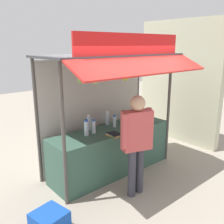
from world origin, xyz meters
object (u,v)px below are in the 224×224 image
Objects in this scene: water_bottle_rear_center at (123,117)px; banana_bunch_inner_right at (95,79)px; water_bottle_back_left at (107,118)px; banana_bunch_inner_left at (125,76)px; water_bottle_front_right at (86,128)px; magazine_stack_left at (142,122)px; vendor_person at (137,137)px; magazine_stack_mid_left at (114,134)px; banana_bunch_rightmost at (80,79)px; water_bottle_mid_right at (89,122)px; water_bottle_far_left at (94,127)px; plastic_crate at (50,222)px; water_bottle_center at (114,121)px.

banana_bunch_inner_right is at bearing -153.51° from water_bottle_rear_center.
banana_bunch_inner_left is (-0.22, -0.75, 0.97)m from water_bottle_back_left.
water_bottle_front_right reaches higher than magazine_stack_left.
vendor_person is (-0.98, -0.79, 0.12)m from magazine_stack_left.
magazine_stack_mid_left is (-0.32, -0.58, -0.11)m from water_bottle_back_left.
banana_bunch_rightmost is (-1.77, -0.37, 1.10)m from magazine_stack_left.
banana_bunch_rightmost is at bearing -146.43° from water_bottle_back_left.
water_bottle_mid_right is 1.24m from banana_bunch_inner_left.
water_bottle_front_right is 1.12× the size of magazine_stack_left.
water_bottle_mid_right reaches higher than water_bottle_rear_center.
water_bottle_far_left is 1.00× the size of magazine_stack_left.
water_bottle_back_left is 0.75m from magazine_stack_left.
plastic_crate is at bearing -165.43° from magazine_stack_left.
plastic_crate is (-1.91, -1.05, -0.89)m from water_bottle_back_left.
water_bottle_front_right is 0.17× the size of vendor_person.
water_bottle_center is (0.02, -0.21, -0.02)m from water_bottle_back_left.
vendor_person reaches higher than water_bottle_back_left.
banana_bunch_inner_right is (-0.18, -0.51, 0.97)m from water_bottle_front_right.
magazine_stack_mid_left is at bearing 119.66° from banana_bunch_inner_left.
water_bottle_far_left is 0.96m from vendor_person.
banana_bunch_inner_right is at bearing 160.14° from vendor_person.
water_bottle_center is at bearing -174.04° from water_bottle_rear_center.
vendor_person is (0.19, -0.94, 0.02)m from water_bottle_far_left.
banana_bunch_rightmost reaches higher than magazine_stack_left.
water_bottle_rear_center is 0.43m from magazine_stack_left.
water_bottle_mid_right is at bearing 107.94° from banana_bunch_inner_left.
banana_bunch_inner_left is (0.31, -0.52, 0.97)m from water_bottle_far_left.
water_bottle_rear_center is at bearing 48.79° from banana_bunch_inner_left.
water_bottle_back_left reaches higher than magazine_stack_left.
magazine_stack_mid_left is at bearing -146.29° from water_bottle_rear_center.
water_bottle_mid_right and water_bottle_front_right have the same top height.
banana_bunch_inner_left is (0.47, -0.51, 0.96)m from water_bottle_front_right.
water_bottle_mid_right is 1.18m from vendor_person.
plastic_crate is (-1.59, -0.47, -0.77)m from magazine_stack_mid_left.
banana_bunch_rightmost is at bearing -179.95° from banana_bunch_inner_left.
water_bottle_back_left is at bearing 147.35° from water_bottle_rear_center.
water_bottle_front_right is 1.07× the size of banana_bunch_inner_right.
banana_bunch_inner_left is at bearing -156.89° from magazine_stack_left.
banana_bunch_rightmost is 0.15× the size of vendor_person.
banana_bunch_inner_right is 1.18m from vendor_person.
water_bottle_mid_right is 1.01× the size of water_bottle_rear_center.
water_bottle_back_left is at bearing 73.48° from banana_bunch_inner_left.
banana_bunch_rightmost is (-0.44, -0.51, 0.99)m from water_bottle_front_right.
water_bottle_far_left is 1.16m from banana_bunch_inner_right.
water_bottle_center is at bearing 163.64° from magazine_stack_left.
water_bottle_far_left is 0.42m from magazine_stack_mid_left.
magazine_stack_left is at bearing 13.65° from banana_bunch_inner_right.
water_bottle_far_left is (-0.06, -0.24, -0.01)m from water_bottle_mid_right.
water_bottle_center is at bearing 31.60° from banana_bunch_inner_right.
vendor_person is (0.35, -0.93, 0.01)m from water_bottle_front_right.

